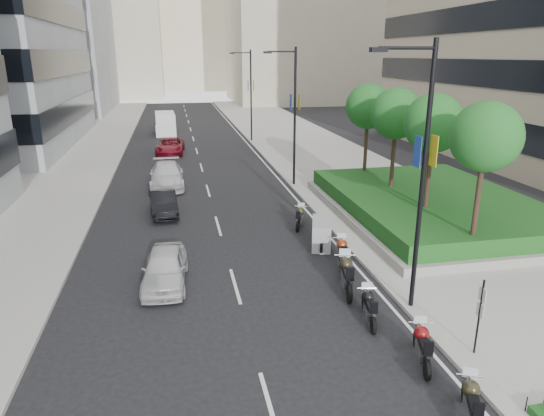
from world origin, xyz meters
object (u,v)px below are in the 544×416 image
object	(u,v)px
motorcycle_4	(342,253)
car_c	(167,175)
car_b	(164,203)
motorcycle_6	(300,217)
car_a	(165,268)
motorcycle_1	(422,345)
lamp_post_1	(293,111)
lamp_post_2	(249,91)
motorcycle_2	(369,307)
motorcycle_5	(321,234)
lamp_post_0	(419,168)
motorcycle_0	(471,403)
parking_sign	(480,313)
car_d	(170,146)
motorcycle_3	(346,274)
delivery_van	(165,124)

from	to	relation	value
motorcycle_4	car_c	xyz separation A→B (m)	(-7.28, 14.57, 0.21)
car_b	car_c	distance (m)	6.06
motorcycle_6	car_a	world-z (taller)	car_a
car_a	motorcycle_1	bearing A→B (deg)	-38.14
lamp_post_1	lamp_post_2	xyz separation A→B (m)	(0.00, 18.00, 0.00)
lamp_post_1	motorcycle_6	xyz separation A→B (m)	(-1.51, -7.98, -4.54)
lamp_post_2	car_c	world-z (taller)	lamp_post_2
lamp_post_2	motorcycle_2	size ratio (longest dim) A/B	4.51
lamp_post_1	motorcycle_5	distance (m)	11.72
lamp_post_0	motorcycle_0	world-z (taller)	lamp_post_0
motorcycle_6	car_c	xyz separation A→B (m)	(-6.75, 9.56, 0.25)
lamp_post_2	parking_sign	world-z (taller)	lamp_post_2
lamp_post_2	motorcycle_4	bearing A→B (deg)	-91.81
parking_sign	lamp_post_2	bearing A→B (deg)	90.99
lamp_post_1	car_a	xyz separation A→B (m)	(-8.27, -13.33, -4.38)
lamp_post_1	motorcycle_5	xyz separation A→B (m)	(-1.22, -10.78, -4.44)
motorcycle_5	car_a	bearing A→B (deg)	126.49
car_a	motorcycle_5	bearing A→B (deg)	23.83
motorcycle_2	lamp_post_0	bearing A→B (deg)	-62.80
motorcycle_5	motorcycle_2	bearing A→B (deg)	-166.77
car_a	motorcycle_2	bearing A→B (deg)	-27.94
lamp_post_0	motorcycle_1	world-z (taller)	lamp_post_0
motorcycle_6	lamp_post_2	bearing A→B (deg)	19.32
lamp_post_0	car_a	xyz separation A→B (m)	(-8.27, 3.67, -4.38)
parking_sign	motorcycle_4	distance (m)	7.25
car_b	car_d	bearing A→B (deg)	84.90
lamp_post_0	motorcycle_5	xyz separation A→B (m)	(-1.22, 6.22, -4.44)
motorcycle_1	motorcycle_3	distance (m)	4.73
motorcycle_1	motorcycle_3	world-z (taller)	motorcycle_3
lamp_post_2	car_d	size ratio (longest dim) A/B	1.80
car_a	car_d	size ratio (longest dim) A/B	0.81
motorcycle_3	motorcycle_5	xyz separation A→B (m)	(0.38, 4.43, -0.03)
motorcycle_4	delivery_van	world-z (taller)	delivery_van
motorcycle_1	motorcycle_6	world-z (taller)	motorcycle_1
car_d	delivery_van	bearing A→B (deg)	96.88
motorcycle_3	car_a	world-z (taller)	car_a
lamp_post_1	car_d	bearing A→B (deg)	121.42
lamp_post_1	car_b	world-z (taller)	lamp_post_1
lamp_post_1	lamp_post_2	distance (m)	18.00
lamp_post_1	delivery_van	world-z (taller)	lamp_post_1
car_d	delivery_van	world-z (taller)	delivery_van
motorcycle_4	motorcycle_2	bearing A→B (deg)	-172.87
motorcycle_2	motorcycle_5	world-z (taller)	motorcycle_5
motorcycle_3	motorcycle_4	xyz separation A→B (m)	(0.61, 2.22, -0.08)
car_b	car_d	xyz separation A→B (m)	(0.39, 17.59, 0.05)
motorcycle_0	motorcycle_5	world-z (taller)	motorcycle_5
motorcycle_3	lamp_post_0	bearing A→B (deg)	-126.16
motorcycle_1	car_a	bearing A→B (deg)	64.56
car_a	car_d	bearing A→B (deg)	93.39
lamp_post_0	motorcycle_1	size ratio (longest dim) A/B	4.47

